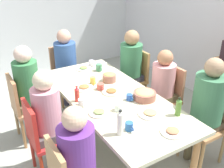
{
  "coord_description": "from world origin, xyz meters",
  "views": [
    {
      "loc": [
        2.31,
        -1.4,
        2.22
      ],
      "look_at": [
        0.0,
        0.0,
        0.89
      ],
      "focal_mm": 43.07,
      "sensor_mm": 36.0,
      "label": 1
    }
  ],
  "objects_px": {
    "plate_0": "(111,92)",
    "bowl_1": "(145,95)",
    "person_3": "(130,63)",
    "chair_2": "(42,135)",
    "bowl_0": "(109,77)",
    "bottle_1": "(120,123)",
    "cup_6": "(82,102)",
    "chair_5": "(209,121)",
    "chair_4": "(65,71)",
    "person_0": "(162,84)",
    "cup_7": "(130,97)",
    "bottle_0": "(77,94)",
    "plate_4": "(150,113)",
    "chair_0": "(166,95)",
    "person_1": "(79,157)",
    "person_4": "(66,60)",
    "plate_3": "(99,112)",
    "cup_5": "(93,81)",
    "cup_4": "(92,63)",
    "cup_3": "(100,87)",
    "bottle_2": "(179,107)",
    "cup_1": "(118,107)",
    "plate_1": "(84,87)",
    "cup_0": "(129,126)",
    "person_6": "(28,86)",
    "chair_6": "(24,105)",
    "dining_table": "(112,101)",
    "person_5": "(208,103)",
    "person_2": "(49,115)",
    "cup_2": "(99,67)",
    "plate_2": "(173,132)",
    "chair_3": "(135,76)",
    "plate_5": "(84,68)"
  },
  "relations": [
    {
      "from": "person_4",
      "to": "plate_1",
      "type": "relative_size",
      "value": 5.34
    },
    {
      "from": "plate_0",
      "to": "bottle_2",
      "type": "height_order",
      "value": "bottle_2"
    },
    {
      "from": "person_1",
      "to": "chair_2",
      "type": "height_order",
      "value": "person_1"
    },
    {
      "from": "plate_0",
      "to": "bowl_1",
      "type": "bearing_deg",
      "value": 36.76
    },
    {
      "from": "person_4",
      "to": "person_0",
      "type": "bearing_deg",
      "value": 28.87
    },
    {
      "from": "plate_1",
      "to": "chair_0",
      "type": "bearing_deg",
      "value": 72.32
    },
    {
      "from": "dining_table",
      "to": "person_5",
      "type": "bearing_deg",
      "value": 46.53
    },
    {
      "from": "person_4",
      "to": "bottle_1",
      "type": "relative_size",
      "value": 4.72
    },
    {
      "from": "person_0",
      "to": "plate_3",
      "type": "height_order",
      "value": "person_0"
    },
    {
      "from": "chair_0",
      "to": "person_1",
      "type": "height_order",
      "value": "person_1"
    },
    {
      "from": "bottle_2",
      "to": "person_6",
      "type": "bearing_deg",
      "value": -141.73
    },
    {
      "from": "chair_4",
      "to": "cup_6",
      "type": "height_order",
      "value": "chair_4"
    },
    {
      "from": "cup_2",
      "to": "bottle_0",
      "type": "distance_m",
      "value": 0.87
    },
    {
      "from": "chair_4",
      "to": "cup_4",
      "type": "bearing_deg",
      "value": 22.71
    },
    {
      "from": "person_6",
      "to": "plate_5",
      "type": "xyz_separation_m",
      "value": [
        -0.15,
        0.82,
        -0.0
      ]
    },
    {
      "from": "plate_3",
      "to": "bowl_0",
      "type": "bearing_deg",
      "value": 141.59
    },
    {
      "from": "person_3",
      "to": "chair_2",
      "type": "bearing_deg",
      "value": -65.85
    },
    {
      "from": "person_4",
      "to": "cup_2",
      "type": "bearing_deg",
      "value": 18.69
    },
    {
      "from": "cup_0",
      "to": "bottle_0",
      "type": "relative_size",
      "value": 0.6
    },
    {
      "from": "plate_0",
      "to": "cup_5",
      "type": "distance_m",
      "value": 0.33
    },
    {
      "from": "chair_4",
      "to": "chair_6",
      "type": "height_order",
      "value": "same"
    },
    {
      "from": "person_0",
      "to": "plate_4",
      "type": "distance_m",
      "value": 0.83
    },
    {
      "from": "person_6",
      "to": "person_3",
      "type": "bearing_deg",
      "value": 90.0
    },
    {
      "from": "plate_4",
      "to": "bowl_0",
      "type": "xyz_separation_m",
      "value": [
        -0.89,
        0.04,
        0.04
      ]
    },
    {
      "from": "cup_4",
      "to": "cup_7",
      "type": "height_order",
      "value": "cup_4"
    },
    {
      "from": "chair_2",
      "to": "bowl_0",
      "type": "distance_m",
      "value": 1.11
    },
    {
      "from": "chair_2",
      "to": "plate_2",
      "type": "bearing_deg",
      "value": 47.05
    },
    {
      "from": "cup_5",
      "to": "cup_7",
      "type": "distance_m",
      "value": 0.59
    },
    {
      "from": "chair_5",
      "to": "plate_0",
      "type": "bearing_deg",
      "value": -134.17
    },
    {
      "from": "bowl_1",
      "to": "cup_3",
      "type": "relative_size",
      "value": 2.08
    },
    {
      "from": "chair_0",
      "to": "cup_1",
      "type": "bearing_deg",
      "value": -72.3
    },
    {
      "from": "person_2",
      "to": "bottle_0",
      "type": "bearing_deg",
      "value": 104.18
    },
    {
      "from": "cup_1",
      "to": "bowl_0",
      "type": "bearing_deg",
      "value": 156.56
    },
    {
      "from": "plate_1",
      "to": "bottle_2",
      "type": "xyz_separation_m",
      "value": [
        1.02,
        0.55,
        0.08
      ]
    },
    {
      "from": "chair_4",
      "to": "person_4",
      "type": "distance_m",
      "value": 0.23
    },
    {
      "from": "plate_4",
      "to": "cup_1",
      "type": "distance_m",
      "value": 0.33
    },
    {
      "from": "chair_6",
      "to": "cup_6",
      "type": "height_order",
      "value": "chair_6"
    },
    {
      "from": "bottle_0",
      "to": "cup_6",
      "type": "bearing_deg",
      "value": 1.24
    },
    {
      "from": "plate_3",
      "to": "cup_4",
      "type": "bearing_deg",
      "value": 155.9
    },
    {
      "from": "person_0",
      "to": "cup_7",
      "type": "height_order",
      "value": "person_0"
    },
    {
      "from": "plate_4",
      "to": "cup_3",
      "type": "height_order",
      "value": "cup_3"
    },
    {
      "from": "chair_4",
      "to": "person_5",
      "type": "distance_m",
      "value": 2.32
    },
    {
      "from": "person_3",
      "to": "person_6",
      "type": "xyz_separation_m",
      "value": [
        0.0,
        -1.51,
        0.01
      ]
    },
    {
      "from": "chair_2",
      "to": "cup_7",
      "type": "xyz_separation_m",
      "value": [
        0.19,
        0.96,
        0.26
      ]
    },
    {
      "from": "person_1",
      "to": "chair_3",
      "type": "bearing_deg",
      "value": 131.91
    },
    {
      "from": "bottle_1",
      "to": "cup_6",
      "type": "bearing_deg",
      "value": -173.11
    },
    {
      "from": "person_4",
      "to": "cup_2",
      "type": "xyz_separation_m",
      "value": [
        0.66,
        0.22,
        0.06
      ]
    },
    {
      "from": "bottle_0",
      "to": "bottle_2",
      "type": "height_order",
      "value": "bottle_2"
    },
    {
      "from": "chair_2",
      "to": "cup_1",
      "type": "distance_m",
      "value": 0.84
    },
    {
      "from": "chair_4",
      "to": "bottle_0",
      "type": "xyz_separation_m",
      "value": [
        1.37,
        -0.39,
        0.31
      ]
    }
  ]
}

